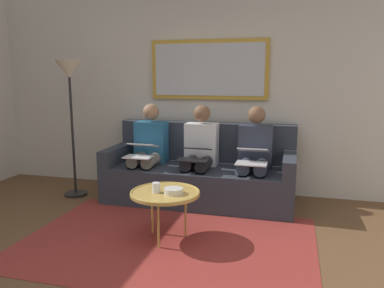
{
  "coord_description": "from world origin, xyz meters",
  "views": [
    {
      "loc": [
        -1.05,
        2.22,
        1.49
      ],
      "look_at": [
        0.0,
        -1.7,
        0.75
      ],
      "focal_mm": 35.78,
      "sensor_mm": 36.0,
      "label": 1
    }
  ],
  "objects_px": {
    "bowl": "(174,191)",
    "laptop_white": "(141,150)",
    "coffee_table": "(165,193)",
    "person_right": "(149,148)",
    "laptop_silver": "(252,156)",
    "person_middle": "(200,151)",
    "person_left": "(255,154)",
    "couch": "(201,174)",
    "framed_mirror": "(209,70)",
    "laptop_black": "(194,154)",
    "standing_lamp": "(70,85)",
    "cup": "(156,188)"
  },
  "relations": [
    {
      "from": "bowl",
      "to": "laptop_white",
      "type": "bearing_deg",
      "value": -53.47
    },
    {
      "from": "coffee_table",
      "to": "person_right",
      "type": "height_order",
      "value": "person_right"
    },
    {
      "from": "laptop_silver",
      "to": "person_middle",
      "type": "distance_m",
      "value": 0.68
    },
    {
      "from": "laptop_white",
      "to": "person_left",
      "type": "bearing_deg",
      "value": -169.3
    },
    {
      "from": "bowl",
      "to": "person_left",
      "type": "bearing_deg",
      "value": -116.56
    },
    {
      "from": "laptop_silver",
      "to": "couch",
      "type": "bearing_deg",
      "value": -25.47
    },
    {
      "from": "bowl",
      "to": "couch",
      "type": "bearing_deg",
      "value": -87.6
    },
    {
      "from": "coffee_table",
      "to": "person_middle",
      "type": "bearing_deg",
      "value": -91.79
    },
    {
      "from": "framed_mirror",
      "to": "laptop_silver",
      "type": "xyz_separation_m",
      "value": [
        -0.64,
        0.69,
        -0.92
      ]
    },
    {
      "from": "person_left",
      "to": "laptop_silver",
      "type": "relative_size",
      "value": 3.02
    },
    {
      "from": "laptop_black",
      "to": "laptop_white",
      "type": "relative_size",
      "value": 0.96
    },
    {
      "from": "standing_lamp",
      "to": "person_middle",
      "type": "bearing_deg",
      "value": -172.69
    },
    {
      "from": "bowl",
      "to": "standing_lamp",
      "type": "bearing_deg",
      "value": -31.38
    },
    {
      "from": "couch",
      "to": "framed_mirror",
      "type": "xyz_separation_m",
      "value": [
        0.0,
        -0.39,
        1.24
      ]
    },
    {
      "from": "framed_mirror",
      "to": "standing_lamp",
      "type": "relative_size",
      "value": 0.89
    },
    {
      "from": "coffee_table",
      "to": "laptop_black",
      "type": "bearing_deg",
      "value": -92.28
    },
    {
      "from": "laptop_white",
      "to": "cup",
      "type": "bearing_deg",
      "value": 119.49
    },
    {
      "from": "laptop_silver",
      "to": "person_middle",
      "type": "xyz_separation_m",
      "value": [
        0.64,
        -0.24,
        -0.02
      ]
    },
    {
      "from": "laptop_black",
      "to": "cup",
      "type": "bearing_deg",
      "value": 83.26
    },
    {
      "from": "cup",
      "to": "laptop_silver",
      "type": "height_order",
      "value": "laptop_silver"
    },
    {
      "from": "person_right",
      "to": "laptop_white",
      "type": "bearing_deg",
      "value": 90.0
    },
    {
      "from": "person_middle",
      "to": "laptop_white",
      "type": "bearing_deg",
      "value": 20.7
    },
    {
      "from": "cup",
      "to": "couch",
      "type": "bearing_deg",
      "value": -95.03
    },
    {
      "from": "laptop_black",
      "to": "standing_lamp",
      "type": "distance_m",
      "value": 1.72
    },
    {
      "from": "person_right",
      "to": "laptop_silver",
      "type": "bearing_deg",
      "value": 169.55
    },
    {
      "from": "person_left",
      "to": "person_middle",
      "type": "height_order",
      "value": "same"
    },
    {
      "from": "coffee_table",
      "to": "laptop_black",
      "type": "distance_m",
      "value": 0.92
    },
    {
      "from": "coffee_table",
      "to": "standing_lamp",
      "type": "relative_size",
      "value": 0.38
    },
    {
      "from": "framed_mirror",
      "to": "standing_lamp",
      "type": "height_order",
      "value": "framed_mirror"
    },
    {
      "from": "bowl",
      "to": "laptop_silver",
      "type": "distance_m",
      "value": 1.12
    },
    {
      "from": "couch",
      "to": "standing_lamp",
      "type": "height_order",
      "value": "standing_lamp"
    },
    {
      "from": "laptop_silver",
      "to": "laptop_black",
      "type": "bearing_deg",
      "value": 1.29
    },
    {
      "from": "person_middle",
      "to": "laptop_black",
      "type": "height_order",
      "value": "person_middle"
    },
    {
      "from": "framed_mirror",
      "to": "cup",
      "type": "height_order",
      "value": "framed_mirror"
    },
    {
      "from": "laptop_black",
      "to": "laptop_white",
      "type": "height_order",
      "value": "laptop_white"
    },
    {
      "from": "person_left",
      "to": "coffee_table",
      "type": "bearing_deg",
      "value": 59.53
    },
    {
      "from": "couch",
      "to": "laptop_black",
      "type": "bearing_deg",
      "value": 90.0
    },
    {
      "from": "framed_mirror",
      "to": "person_middle",
      "type": "height_order",
      "value": "framed_mirror"
    },
    {
      "from": "framed_mirror",
      "to": "laptop_white",
      "type": "xyz_separation_m",
      "value": [
        0.64,
        0.7,
        -0.92
      ]
    },
    {
      "from": "bowl",
      "to": "laptop_silver",
      "type": "xyz_separation_m",
      "value": [
        -0.59,
        -0.94,
        0.16
      ]
    },
    {
      "from": "person_left",
      "to": "person_right",
      "type": "relative_size",
      "value": 1.0
    },
    {
      "from": "bowl",
      "to": "person_left",
      "type": "xyz_separation_m",
      "value": [
        -0.59,
        -1.18,
        0.13
      ]
    },
    {
      "from": "standing_lamp",
      "to": "laptop_white",
      "type": "bearing_deg",
      "value": 177.3
    },
    {
      "from": "person_right",
      "to": "standing_lamp",
      "type": "height_order",
      "value": "standing_lamp"
    },
    {
      "from": "person_middle",
      "to": "standing_lamp",
      "type": "distance_m",
      "value": 1.74
    },
    {
      "from": "person_middle",
      "to": "person_right",
      "type": "bearing_deg",
      "value": 0.0
    },
    {
      "from": "cup",
      "to": "person_right",
      "type": "xyz_separation_m",
      "value": [
        0.53,
        -1.18,
        0.11
      ]
    },
    {
      "from": "laptop_silver",
      "to": "person_right",
      "type": "relative_size",
      "value": 0.33
    },
    {
      "from": "framed_mirror",
      "to": "standing_lamp",
      "type": "xyz_separation_m",
      "value": [
        1.55,
        0.66,
        -0.18
      ]
    },
    {
      "from": "bowl",
      "to": "laptop_black",
      "type": "xyz_separation_m",
      "value": [
        0.05,
        -0.93,
        0.15
      ]
    }
  ]
}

